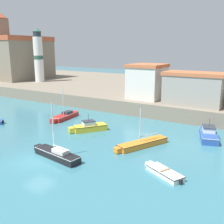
% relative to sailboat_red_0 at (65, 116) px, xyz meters
% --- Properties ---
extents(ground_plane, '(200.00, 200.00, 0.00)m').
position_rel_sailboat_red_0_xyz_m(ground_plane, '(8.07, -12.64, -0.42)').
color(ground_plane, teal).
extents(quay_seawall, '(120.00, 40.00, 2.17)m').
position_rel_sailboat_red_0_xyz_m(quay_seawall, '(8.07, 26.57, 0.66)').
color(quay_seawall, gray).
rests_on(quay_seawall, ground).
extents(sailboat_red_0, '(2.01, 5.84, 4.79)m').
position_rel_sailboat_red_0_xyz_m(sailboat_red_0, '(0.00, 0.00, 0.00)').
color(sailboat_red_0, red).
rests_on(sailboat_red_0, ground).
extents(dinghy_white_2, '(3.93, 2.62, 0.52)m').
position_rel_sailboat_red_0_xyz_m(dinghy_white_2, '(19.15, -9.16, -0.17)').
color(dinghy_white_2, white).
rests_on(dinghy_white_2, ground).
extents(sailboat_black_3, '(5.99, 1.96, 5.39)m').
position_rel_sailboat_red_0_xyz_m(sailboat_black_3, '(9.22, -11.37, 0.02)').
color(sailboat_black_3, black).
rests_on(sailboat_black_3, ground).
extents(motorboat_yellow_4, '(3.78, 4.64, 2.23)m').
position_rel_sailboat_red_0_xyz_m(motorboat_yellow_4, '(6.64, -2.87, 0.08)').
color(motorboat_yellow_4, yellow).
rests_on(motorboat_yellow_4, ground).
extents(motorboat_blue_6, '(3.15, 5.85, 2.35)m').
position_rel_sailboat_red_0_xyz_m(motorboat_blue_6, '(20.15, 2.27, 0.12)').
color(motorboat_blue_6, '#284C9E').
rests_on(motorboat_blue_6, ground).
extents(sailboat_orange_7, '(3.66, 6.46, 4.24)m').
position_rel_sailboat_red_0_xyz_m(sailboat_orange_7, '(14.79, -4.29, -0.07)').
color(sailboat_orange_7, orange).
rests_on(sailboat_orange_7, ground).
extents(church, '(13.14, 15.16, 17.80)m').
position_rel_sailboat_red_0_xyz_m(church, '(-32.94, 19.07, 7.97)').
color(church, gray).
rests_on(church, quay_seawall).
extents(lighthouse, '(2.27, 2.27, 12.78)m').
position_rel_sailboat_red_0_xyz_m(lighthouse, '(-23.93, 17.43, 7.94)').
color(lighthouse, silver).
rests_on(lighthouse, quay_seawall).
extents(harbor_shed_mid_row, '(5.41, 6.06, 5.60)m').
position_rel_sailboat_red_0_xyz_m(harbor_shed_mid_row, '(8.07, 11.24, 4.57)').
color(harbor_shed_mid_row, silver).
rests_on(harbor_shed_mid_row, quay_seawall).
extents(harbor_shed_far_end, '(8.56, 4.54, 4.76)m').
position_rel_sailboat_red_0_xyz_m(harbor_shed_far_end, '(16.07, 9.89, 4.15)').
color(harbor_shed_far_end, gray).
rests_on(harbor_shed_far_end, quay_seawall).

